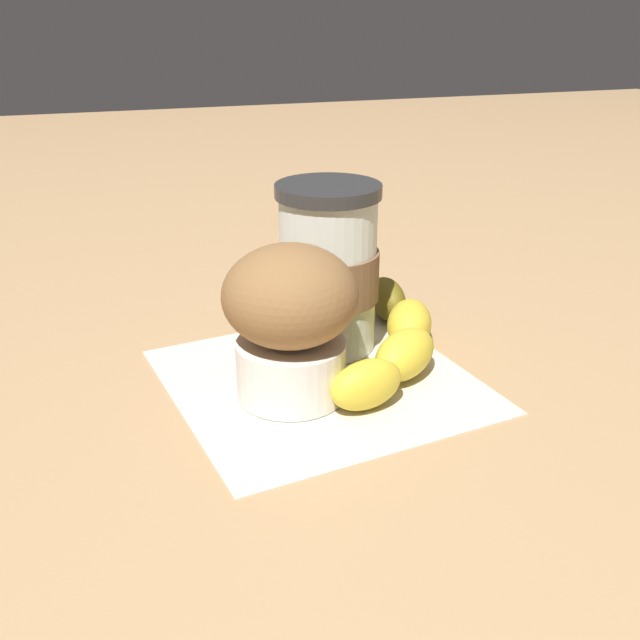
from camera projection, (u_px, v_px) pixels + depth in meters
The scene contains 5 objects.
ground_plane at pixel (320, 381), 0.57m from camera, with size 3.00×3.00×0.00m, color tan.
paper_napkin at pixel (320, 380), 0.57m from camera, with size 0.22×0.22×0.00m, color beige.
coffee_cup at pixel (328, 269), 0.60m from camera, with size 0.08×0.08×0.14m.
muffin at pixel (290, 317), 0.52m from camera, with size 0.10×0.10×0.11m.
banana at pixel (395, 338), 0.59m from camera, with size 0.19×0.13×0.04m.
Camera 1 is at (0.48, -0.15, 0.27)m, focal length 42.00 mm.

